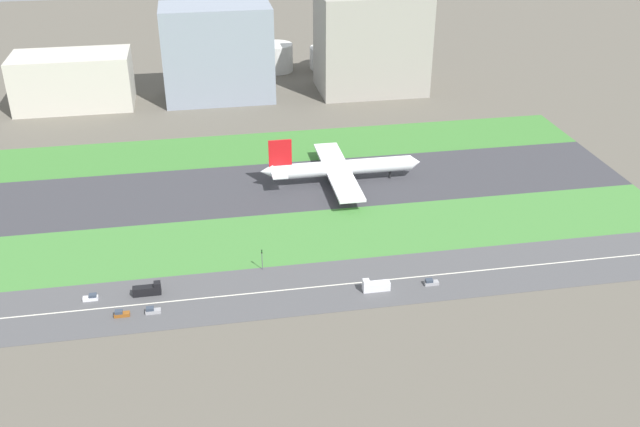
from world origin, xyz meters
TOP-DOWN VIEW (x-y plane):
  - ground_plane at (0.00, 0.00)m, footprint 800.00×800.00m
  - runway at (0.00, 0.00)m, footprint 280.00×46.00m
  - grass_median_north at (0.00, 41.00)m, footprint 280.00×36.00m
  - grass_median_south at (0.00, -41.00)m, footprint 280.00×36.00m
  - highway at (0.00, -73.00)m, footprint 280.00×28.00m
  - highway_centerline at (0.00, -73.00)m, footprint 266.00×0.50m
  - airliner at (24.67, 0.00)m, footprint 65.00×56.00m
  - car_3 at (-46.47, -78.00)m, footprint 4.40×1.80m
  - car_0 at (-55.31, -78.00)m, footprint 4.40×1.80m
  - truck_1 at (-48.01, -68.00)m, footprint 8.40×2.50m
  - truck_0 at (20.29, -78.00)m, footprint 8.40×2.50m
  - car_1 at (-64.69, -68.00)m, footprint 4.40×1.80m
  - car_2 at (37.94, -78.00)m, footprint 4.40×1.80m
  - traffic_light at (-12.41, -60.01)m, footprint 0.36×0.50m
  - terminal_building at (-90.00, 114.00)m, footprint 58.18×30.58m
  - hangar_building at (-16.33, 114.00)m, footprint 55.83×32.14m
  - office_tower at (65.25, 114.00)m, footprint 56.44×38.82m
  - fuel_tank_west at (-10.91, 159.00)m, footprint 18.94×18.94m
  - fuel_tank_centre at (18.33, 159.00)m, footprint 21.37×21.37m
  - fuel_tank_east at (51.03, 159.00)m, footprint 23.17×23.17m

SIDE VIEW (x-z plane):
  - ground_plane at x=0.00m, z-range 0.00..0.00m
  - runway at x=0.00m, z-range 0.00..0.10m
  - grass_median_north at x=0.00m, z-range 0.00..0.10m
  - grass_median_south at x=0.00m, z-range 0.00..0.10m
  - highway at x=0.00m, z-range 0.00..0.10m
  - highway_centerline at x=0.00m, z-range 0.10..0.11m
  - car_3 at x=-46.47m, z-range -0.08..1.92m
  - car_0 at x=-55.31m, z-range -0.08..1.92m
  - car_1 at x=-64.69m, z-range -0.08..1.92m
  - car_2 at x=37.94m, z-range -0.08..1.92m
  - truck_1 at x=-48.01m, z-range -0.33..3.67m
  - truck_0 at x=20.29m, z-range -0.33..3.67m
  - traffic_light at x=-12.41m, z-range 0.69..7.89m
  - airliner at x=24.67m, z-range -3.62..16.08m
  - fuel_tank_east at x=51.03m, z-range 0.00..12.49m
  - fuel_tank_west at x=-10.91m, z-range 0.00..15.76m
  - fuel_tank_centre at x=18.33m, z-range 0.00..15.83m
  - terminal_building at x=-90.00m, z-range 0.00..27.08m
  - hangar_building at x=-16.33m, z-range 0.00..48.61m
  - office_tower at x=65.25m, z-range 0.00..52.03m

